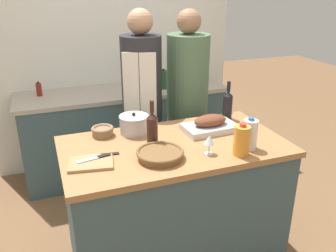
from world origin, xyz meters
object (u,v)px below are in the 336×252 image
at_px(mixing_bowl, 103,131).
at_px(wine_bottle_dark, 228,104).
at_px(wicker_basket, 160,154).
at_px(stock_pot, 134,124).
at_px(juice_jug, 242,140).
at_px(condiment_bottle_tall, 185,72).
at_px(knife_paring, 95,158).
at_px(condiment_bottle_short, 39,90).
at_px(roasting_pan, 210,125).
at_px(wine_bottle_green, 152,128).
at_px(knife_chef, 96,156).
at_px(cutting_board, 91,163).
at_px(person_cook_aproned, 142,104).
at_px(condiment_bottle_extra, 164,80).
at_px(milk_jug, 250,134).
at_px(wine_glass_left, 209,140).
at_px(person_cook_guest, 187,101).

relative_size(mixing_bowl, wine_bottle_dark, 0.52).
bearing_deg(wicker_basket, stock_pot, 95.44).
xyz_separation_m(juice_jug, condiment_bottle_tall, (0.41, 1.83, -0.02)).
bearing_deg(condiment_bottle_tall, knife_paring, -128.07).
relative_size(wicker_basket, condiment_bottle_short, 2.10).
distance_m(knife_paring, condiment_bottle_short, 1.58).
height_order(roasting_pan, mixing_bowl, roasting_pan).
bearing_deg(roasting_pan, wine_bottle_green, -169.42).
distance_m(wine_bottle_dark, knife_chef, 1.10).
bearing_deg(cutting_board, person_cook_aproned, 55.89).
distance_m(roasting_pan, person_cook_aproned, 0.69).
xyz_separation_m(wicker_basket, knife_chef, (-0.35, 0.16, -0.03)).
bearing_deg(mixing_bowl, juice_jug, -38.27).
distance_m(condiment_bottle_short, person_cook_aproned, 1.10).
relative_size(cutting_board, wine_bottle_dark, 0.95).
bearing_deg(condiment_bottle_extra, knife_paring, -123.94).
distance_m(wine_bottle_green, condiment_bottle_short, 1.60).
relative_size(stock_pot, juice_jug, 1.01).
relative_size(knife_paring, condiment_bottle_short, 1.52).
height_order(mixing_bowl, knife_paring, mixing_bowl).
relative_size(mixing_bowl, knife_chef, 0.51).
xyz_separation_m(mixing_bowl, wine_bottle_green, (0.27, -0.26, 0.08)).
relative_size(roasting_pan, milk_jug, 1.86).
xyz_separation_m(wine_glass_left, condiment_bottle_extra, (0.25, 1.52, -0.02)).
distance_m(roasting_pan, wicker_basket, 0.55).
distance_m(wicker_basket, wine_glass_left, 0.31).
bearing_deg(condiment_bottle_tall, milk_jug, -99.93).
relative_size(milk_jug, wine_glass_left, 1.69).
relative_size(condiment_bottle_short, person_cook_aproned, 0.08).
xyz_separation_m(wine_bottle_green, knife_paring, (-0.39, -0.09, -0.10)).
distance_m(wine_glass_left, knife_chef, 0.69).
bearing_deg(cutting_board, mixing_bowl, 69.71).
height_order(wine_bottle_green, condiment_bottle_extra, wine_bottle_green).
bearing_deg(condiment_bottle_short, milk_jug, -54.95).
bearing_deg(roasting_pan, knife_chef, -172.03).
relative_size(wine_bottle_dark, knife_chef, 0.99).
bearing_deg(wicker_basket, wine_bottle_green, 85.35).
relative_size(mixing_bowl, juice_jug, 0.75).
bearing_deg(condiment_bottle_tall, roasting_pan, -106.17).
xyz_separation_m(juice_jug, person_cook_guest, (0.08, 1.01, -0.07)).
bearing_deg(wine_glass_left, mixing_bowl, 138.04).
relative_size(juice_jug, person_cook_aproned, 0.12).
distance_m(stock_pot, person_cook_aproned, 0.50).
xyz_separation_m(roasting_pan, stock_pot, (-0.51, 0.15, 0.02)).
xyz_separation_m(wine_bottle_green, wine_bottle_dark, (0.69, 0.25, -0.00)).
bearing_deg(juice_jug, mixing_bowl, 141.73).
bearing_deg(roasting_pan, milk_jug, -73.32).
relative_size(wine_bottle_green, condiment_bottle_tall, 1.47).
bearing_deg(knife_paring, juice_jug, -14.82).
bearing_deg(wine_glass_left, stock_pot, 125.70).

